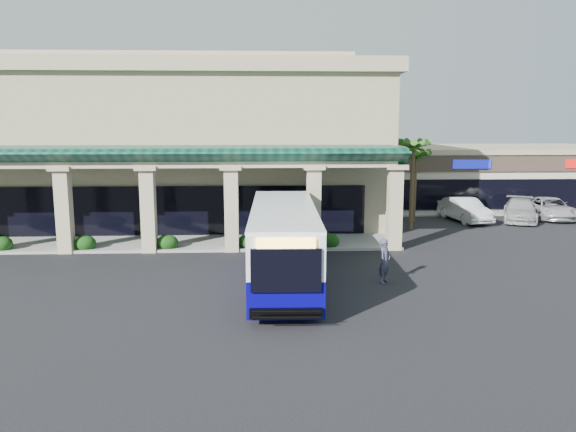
{
  "coord_description": "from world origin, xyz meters",
  "views": [
    {
      "loc": [
        -1.32,
        -25.17,
        7.06
      ],
      "look_at": [
        0.02,
        3.65,
        2.2
      ],
      "focal_mm": 35.0,
      "sensor_mm": 36.0,
      "label": 1
    }
  ],
  "objects_px": {
    "car_white": "(465,210)",
    "car_gray": "(550,208)",
    "pedestrian": "(385,261)",
    "car_red": "(520,210)",
    "transit_bus": "(284,245)"
  },
  "relations": [
    {
      "from": "car_red",
      "to": "car_gray",
      "type": "distance_m",
      "value": 2.84
    },
    {
      "from": "pedestrian",
      "to": "car_red",
      "type": "distance_m",
      "value": 20.02
    },
    {
      "from": "transit_bus",
      "to": "car_white",
      "type": "height_order",
      "value": "transit_bus"
    },
    {
      "from": "transit_bus",
      "to": "car_white",
      "type": "bearing_deg",
      "value": 48.92
    },
    {
      "from": "transit_bus",
      "to": "car_gray",
      "type": "distance_m",
      "value": 25.7
    },
    {
      "from": "car_white",
      "to": "pedestrian",
      "type": "bearing_deg",
      "value": -130.72
    },
    {
      "from": "pedestrian",
      "to": "car_red",
      "type": "height_order",
      "value": "pedestrian"
    },
    {
      "from": "pedestrian",
      "to": "car_gray",
      "type": "relative_size",
      "value": 0.36
    },
    {
      "from": "pedestrian",
      "to": "transit_bus",
      "type": "bearing_deg",
      "value": 124.79
    },
    {
      "from": "transit_bus",
      "to": "car_red",
      "type": "xyz_separation_m",
      "value": [
        17.6,
        14.82,
        -0.91
      ]
    },
    {
      "from": "car_white",
      "to": "car_gray",
      "type": "xyz_separation_m",
      "value": [
        6.71,
        0.94,
        -0.08
      ]
    },
    {
      "from": "pedestrian",
      "to": "car_red",
      "type": "relative_size",
      "value": 0.37
    },
    {
      "from": "car_white",
      "to": "car_gray",
      "type": "relative_size",
      "value": 0.93
    },
    {
      "from": "transit_bus",
      "to": "car_gray",
      "type": "height_order",
      "value": "transit_bus"
    },
    {
      "from": "transit_bus",
      "to": "car_white",
      "type": "distance_m",
      "value": 20.11
    }
  ]
}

